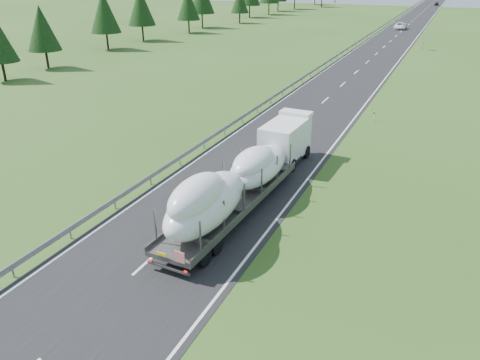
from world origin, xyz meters
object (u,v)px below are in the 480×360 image
at_px(highway_sign, 424,40).
at_px(distant_van, 400,26).
at_px(distant_car_dark, 437,4).
at_px(boat_truck, 244,174).

bearing_deg(highway_sign, distant_van, 103.72).
bearing_deg(distant_van, distant_car_dark, 86.64).
bearing_deg(distant_car_dark, highway_sign, -90.04).
bearing_deg(distant_van, boat_truck, -89.80).
distance_m(distant_van, distant_car_dark, 96.32).
height_order(boat_truck, distant_van, boat_truck).
bearing_deg(boat_truck, highway_sign, 85.86).
height_order(highway_sign, boat_truck, boat_truck).
distance_m(boat_truck, distant_van, 105.24).
xyz_separation_m(highway_sign, distant_car_dark, (-4.68, 129.29, -1.13)).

